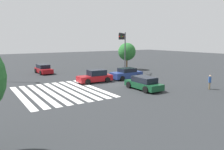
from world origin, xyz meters
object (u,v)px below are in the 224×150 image
object	(u,v)px
traffic_signal_mast	(123,43)
tree_corner_c	(127,52)
car_1	(127,74)
car_4	(44,69)
pedestrian	(210,81)
car_5	(95,77)
car_3	(144,83)

from	to	relation	value
traffic_signal_mast	tree_corner_c	xyz separation A→B (m)	(-4.05, 3.78, -1.68)
car_1	car_4	xyz separation A→B (m)	(-11.17, -8.15, -0.01)
pedestrian	tree_corner_c	world-z (taller)	tree_corner_c
traffic_signal_mast	car_1	xyz separation A→B (m)	(3.50, -1.92, -4.19)
car_4	pedestrian	bearing A→B (deg)	27.46
tree_corner_c	car_5	bearing A→B (deg)	-54.97
car_5	tree_corner_c	bearing A→B (deg)	-142.75
traffic_signal_mast	car_4	distance (m)	13.34
traffic_signal_mast	tree_corner_c	size ratio (longest dim) A/B	1.35
car_5	traffic_signal_mast	bearing A→B (deg)	-151.65
car_3	car_4	distance (m)	18.33
car_3	car_5	world-z (taller)	car_5
traffic_signal_mast	pedestrian	xyz separation A→B (m)	(13.56, 1.73, -4.02)
car_4	pedestrian	world-z (taller)	pedestrian
car_3	pedestrian	bearing A→B (deg)	-122.10
car_1	tree_corner_c	distance (m)	9.79
car_4	car_5	xyz separation A→B (m)	(10.94, 3.40, 0.03)
car_4	car_5	world-z (taller)	car_5
car_4	traffic_signal_mast	bearing A→B (deg)	51.11
car_1	tree_corner_c	size ratio (longest dim) A/B	0.90
car_4	tree_corner_c	xyz separation A→B (m)	(3.62, 13.85, 2.52)
pedestrian	car_1	bearing A→B (deg)	-24.22
car_1	pedestrian	xyz separation A→B (m)	(10.07, 3.65, 0.16)
car_1	car_5	bearing A→B (deg)	-2.22
car_1	car_4	distance (m)	13.82
traffic_signal_mast	pedestrian	size ratio (longest dim) A/B	4.12
car_3	car_4	size ratio (longest dim) A/B	1.05
car_3	tree_corner_c	size ratio (longest dim) A/B	0.95
traffic_signal_mast	car_4	xyz separation A→B (m)	(-7.67, -10.08, -4.20)
car_3	traffic_signal_mast	bearing A→B (deg)	-23.43
car_1	car_5	xyz separation A→B (m)	(-0.22, -4.75, 0.02)
traffic_signal_mast	car_1	distance (m)	5.78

